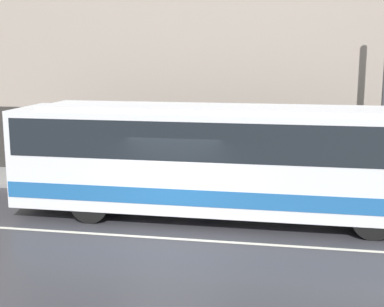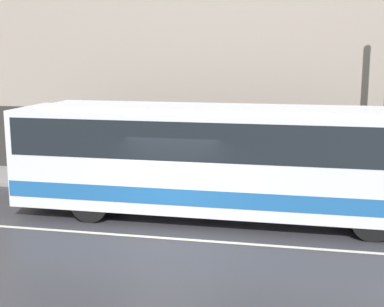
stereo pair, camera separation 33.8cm
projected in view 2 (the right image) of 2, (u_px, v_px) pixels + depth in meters
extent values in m
plane|color=#333338|center=(166.00, 238.00, 13.79)|extent=(60.00, 60.00, 0.00)
cube|color=gray|center=(204.00, 186.00, 18.90)|extent=(60.00, 2.65, 0.13)
cube|color=gray|center=(212.00, 39.00, 19.35)|extent=(60.00, 0.30, 10.36)
cube|color=#2D2B28|center=(210.00, 145.00, 19.93)|extent=(60.00, 0.06, 2.59)
cube|color=beige|center=(166.00, 238.00, 13.79)|extent=(54.00, 0.14, 0.01)
cube|color=silver|center=(216.00, 159.00, 15.16)|extent=(11.62, 2.45, 2.77)
cube|color=#1E5999|center=(216.00, 188.00, 15.31)|extent=(11.56, 2.48, 0.45)
cube|color=black|center=(216.00, 136.00, 15.03)|extent=(11.27, 2.47, 1.05)
cube|color=silver|center=(216.00, 109.00, 14.88)|extent=(9.88, 2.08, 0.12)
cylinder|color=black|center=(373.00, 220.00, 13.51)|extent=(1.10, 0.28, 1.10)
cylinder|color=black|center=(364.00, 198.00, 15.56)|extent=(1.10, 0.28, 1.10)
cylinder|color=black|center=(90.00, 203.00, 15.03)|extent=(1.10, 0.28, 1.10)
cylinder|color=black|center=(116.00, 185.00, 17.08)|extent=(1.10, 0.28, 1.10)
cylinder|color=navy|center=(208.00, 162.00, 19.05)|extent=(0.36, 0.36, 1.46)
sphere|color=tan|center=(208.00, 138.00, 18.89)|extent=(0.27, 0.27, 0.27)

